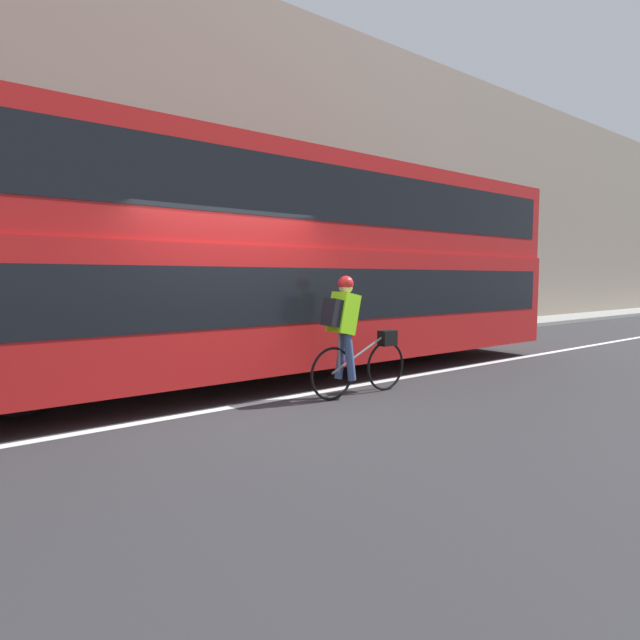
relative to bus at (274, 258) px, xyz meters
The scene contains 6 objects.
ground_plane 2.81m from the bus, 131.34° to the right, with size 80.00×80.00×0.00m, color #2D2D30.
road_center_line 2.68m from the bus, 136.50° to the right, with size 50.00×0.14×0.01m, color silver.
sidewalk_curb 3.69m from the bus, 114.81° to the left, with size 60.00×1.66×0.12m.
building_facade 4.63m from the bus, 109.02° to the left, with size 60.00×0.30×8.28m.
bus is the anchor object (origin of this frame).
cyclist_on_bike 2.04m from the bus, 85.22° to the right, with size 1.71×0.32×1.66m.
Camera 1 is at (-2.92, -5.37, 1.63)m, focal length 28.00 mm.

